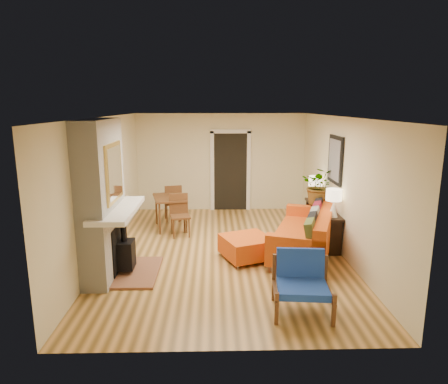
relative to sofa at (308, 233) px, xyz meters
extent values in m
plane|color=#DAA053|center=(-1.61, 0.14, -0.41)|extent=(6.50, 6.50, 0.00)
plane|color=white|center=(-1.61, 0.14, 2.19)|extent=(6.50, 6.50, 0.00)
plane|color=beige|center=(-1.61, 3.39, 0.89)|extent=(4.50, 0.00, 4.50)
plane|color=beige|center=(-1.61, -3.11, 0.89)|extent=(4.50, 0.00, 4.50)
plane|color=beige|center=(-3.86, 0.14, 0.89)|extent=(0.00, 6.50, 6.50)
plane|color=beige|center=(0.64, 0.14, 0.89)|extent=(0.00, 6.50, 6.50)
cube|color=black|center=(-1.36, 3.36, 0.64)|extent=(0.88, 0.06, 2.10)
cube|color=white|center=(-1.85, 3.35, 0.64)|extent=(0.10, 0.08, 2.18)
cube|color=white|center=(-0.87, 3.35, 0.64)|extent=(0.10, 0.08, 2.18)
cube|color=white|center=(-1.36, 3.35, 1.72)|extent=(1.08, 0.08, 0.10)
cube|color=black|center=(0.61, 0.54, 1.34)|extent=(0.04, 0.85, 0.95)
cube|color=slate|center=(0.59, 0.54, 1.34)|extent=(0.01, 0.70, 0.80)
cube|color=black|center=(-3.82, 0.49, 1.01)|extent=(0.06, 0.95, 0.02)
cube|color=black|center=(-3.82, 0.49, 1.31)|extent=(0.06, 0.95, 0.02)
cube|color=white|center=(-3.65, -0.86, 1.45)|extent=(0.42, 1.50, 1.48)
cube|color=white|center=(-3.65, -0.86, 0.15)|extent=(0.42, 1.50, 1.12)
cube|color=white|center=(-3.40, -0.86, 0.71)|extent=(0.60, 1.68, 0.08)
cube|color=black|center=(-3.43, -0.86, 0.04)|extent=(0.03, 0.72, 0.78)
cube|color=brown|center=(-3.14, -0.86, -0.39)|extent=(0.75, 1.30, 0.04)
cube|color=black|center=(-3.32, -0.86, -0.07)|extent=(0.30, 0.36, 0.48)
cylinder|color=black|center=(-3.32, -0.86, 0.37)|extent=(0.10, 0.10, 0.40)
cube|color=gold|center=(-3.42, -0.86, 1.34)|extent=(0.04, 0.95, 0.95)
cube|color=silver|center=(-3.40, -0.86, 1.34)|extent=(0.01, 0.82, 0.82)
cylinder|color=silver|center=(-0.81, -0.81, -0.35)|extent=(0.06, 0.06, 0.11)
cylinder|color=silver|center=(-0.07, -1.08, -0.35)|extent=(0.06, 0.06, 0.11)
cylinder|color=silver|center=(-0.10, 1.14, -0.35)|extent=(0.06, 0.06, 0.11)
cylinder|color=silver|center=(0.63, 0.88, -0.35)|extent=(0.06, 0.06, 0.11)
cube|color=orange|center=(-0.09, 0.03, -0.13)|extent=(1.74, 2.55, 0.33)
cube|color=orange|center=(0.28, -0.10, 0.24)|extent=(1.01, 2.28, 0.39)
cube|color=orange|center=(-0.45, -0.97, 0.15)|extent=(1.01, 0.53, 0.22)
cube|color=orange|center=(0.28, 1.04, 0.15)|extent=(1.01, 0.53, 0.22)
cube|color=#515E28|center=(-0.17, -0.89, 0.29)|extent=(0.36, 0.50, 0.46)
cube|color=black|center=(-0.02, -0.47, 0.29)|extent=(0.36, 0.50, 0.46)
cube|color=gray|center=(0.14, -0.05, 0.29)|extent=(0.36, 0.50, 0.46)
cube|color=maroon|center=(0.27, 0.32, 0.29)|extent=(0.36, 0.50, 0.46)
cube|color=black|center=(0.42, 0.74, 0.29)|extent=(0.36, 0.50, 0.46)
cylinder|color=silver|center=(-1.39, -0.70, -0.37)|extent=(0.05, 0.05, 0.07)
cylinder|color=silver|center=(-0.76, -0.44, -0.37)|extent=(0.05, 0.05, 0.07)
cylinder|color=silver|center=(-1.64, -0.07, -0.37)|extent=(0.05, 0.05, 0.07)
cylinder|color=silver|center=(-1.01, 0.19, -0.37)|extent=(0.05, 0.05, 0.07)
cube|color=orange|center=(-1.20, -0.26, -0.16)|extent=(1.09, 1.09, 0.36)
cube|color=brown|center=(-0.97, -2.21, -0.10)|extent=(0.12, 0.77, 0.05)
cube|color=brown|center=(-1.00, -2.55, -0.18)|extent=(0.06, 0.06, 0.45)
cube|color=brown|center=(-0.94, -1.88, -0.05)|extent=(0.06, 0.06, 0.71)
cube|color=brown|center=(-0.24, -2.28, -0.10)|extent=(0.12, 0.77, 0.05)
cube|color=brown|center=(-0.27, -2.61, -0.18)|extent=(0.06, 0.06, 0.45)
cube|color=brown|center=(-0.21, -1.94, -0.05)|extent=(0.06, 0.06, 0.71)
cube|color=blue|center=(-0.60, -2.25, -0.04)|extent=(0.73, 0.69, 0.10)
cube|color=blue|center=(-0.58, -1.94, 0.21)|extent=(0.69, 0.23, 0.42)
cube|color=brown|center=(-2.83, 1.70, 0.32)|extent=(0.89, 1.11, 0.04)
cylinder|color=brown|center=(-3.01, 1.23, -0.05)|extent=(0.05, 0.05, 0.71)
cylinder|color=brown|center=(-2.47, 1.35, -0.05)|extent=(0.05, 0.05, 0.71)
cylinder|color=brown|center=(-3.20, 2.05, -0.05)|extent=(0.05, 0.05, 0.71)
cylinder|color=brown|center=(-2.66, 2.18, -0.05)|extent=(0.05, 0.05, 0.71)
cube|color=brown|center=(-2.55, 1.11, 0.04)|extent=(0.49, 0.49, 0.04)
cube|color=brown|center=(-2.59, 1.31, 0.28)|extent=(0.41, 0.13, 0.45)
cylinder|color=brown|center=(-2.67, 0.91, -0.19)|extent=(0.04, 0.04, 0.43)
cylinder|color=brown|center=(-2.35, 0.99, -0.19)|extent=(0.04, 0.04, 0.43)
cylinder|color=brown|center=(-2.75, 1.24, -0.19)|extent=(0.04, 0.04, 0.43)
cylinder|color=brown|center=(-2.42, 1.31, -0.19)|extent=(0.04, 0.04, 0.43)
cube|color=brown|center=(-2.83, 2.36, 0.04)|extent=(0.49, 0.49, 0.04)
cube|color=brown|center=(-2.79, 2.17, 0.28)|extent=(0.41, 0.13, 0.45)
cylinder|color=brown|center=(-2.96, 2.16, -0.19)|extent=(0.04, 0.04, 0.43)
cylinder|color=brown|center=(-2.63, 2.23, -0.19)|extent=(0.04, 0.04, 0.43)
cylinder|color=brown|center=(-3.03, 2.48, -0.19)|extent=(0.04, 0.04, 0.43)
cylinder|color=brown|center=(-2.71, 2.56, -0.19)|extent=(0.04, 0.04, 0.43)
cube|color=black|center=(0.46, 0.71, 0.29)|extent=(0.34, 1.85, 0.05)
cube|color=black|center=(0.46, -0.14, -0.07)|extent=(0.30, 0.04, 0.68)
cube|color=black|center=(0.46, 1.56, -0.07)|extent=(0.30, 0.04, 0.68)
cone|color=white|center=(0.46, 0.02, 0.47)|extent=(0.18, 0.18, 0.30)
cylinder|color=white|center=(0.46, 0.02, 0.65)|extent=(0.03, 0.03, 0.06)
cylinder|color=#FFEABF|center=(0.46, 0.02, 0.75)|extent=(0.30, 0.30, 0.22)
cone|color=white|center=(0.46, 1.42, 0.47)|extent=(0.18, 0.18, 0.30)
cylinder|color=white|center=(0.46, 1.42, 0.65)|extent=(0.03, 0.03, 0.06)
cylinder|color=#FFEABF|center=(0.46, 1.42, 0.75)|extent=(0.30, 0.30, 0.22)
imported|color=#1E5919|center=(0.45, 1.02, 0.72)|extent=(0.88, 0.81, 0.81)
camera|label=1|loc=(-1.81, -7.27, 2.41)|focal=32.00mm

